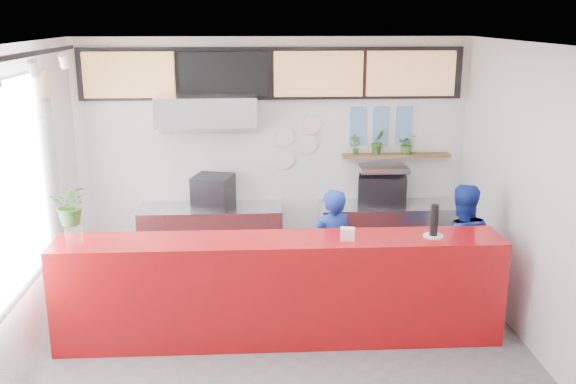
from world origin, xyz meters
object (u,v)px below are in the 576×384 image
(espresso_machine, at_px, (382,190))
(service_counter, at_px, (280,290))
(pepper_mill, at_px, (434,220))
(staff_center, at_px, (331,252))
(staff_right, at_px, (459,250))
(panini_oven, at_px, (213,192))

(espresso_machine, bearing_deg, service_counter, -116.47)
(service_counter, height_order, pepper_mill, pepper_mill)
(service_counter, bearing_deg, staff_center, 46.04)
(service_counter, xyz_separation_m, pepper_mill, (1.55, -0.02, 0.72))
(espresso_machine, relative_size, staff_center, 0.42)
(staff_right, xyz_separation_m, pepper_mill, (-0.46, -0.53, 0.53))
(service_counter, distance_m, pepper_mill, 1.71)
(panini_oven, distance_m, staff_right, 3.08)
(service_counter, relative_size, espresso_machine, 7.48)
(staff_center, xyz_separation_m, staff_right, (1.41, -0.11, 0.03))
(pepper_mill, bearing_deg, panini_oven, 141.73)
(panini_oven, bearing_deg, espresso_machine, 15.68)
(service_counter, bearing_deg, panini_oven, 112.92)
(pepper_mill, bearing_deg, espresso_machine, 94.90)
(service_counter, height_order, espresso_machine, espresso_machine)
(service_counter, height_order, staff_right, staff_right)
(espresso_machine, height_order, pepper_mill, pepper_mill)
(espresso_machine, xyz_separation_m, staff_center, (-0.79, -1.18, -0.38))
(pepper_mill, bearing_deg, staff_center, 146.01)
(espresso_machine, distance_m, staff_right, 1.47)
(staff_center, relative_size, staff_right, 0.96)
(pepper_mill, bearing_deg, service_counter, 179.20)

